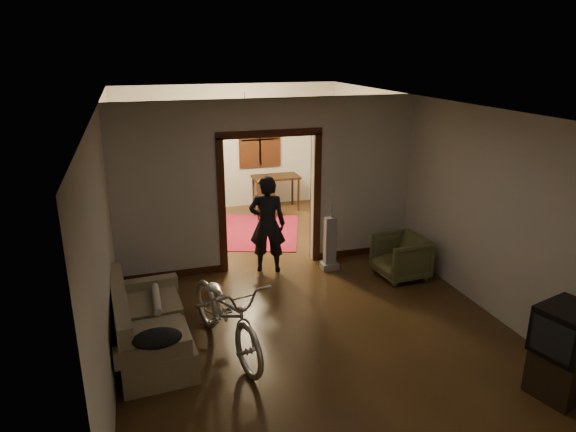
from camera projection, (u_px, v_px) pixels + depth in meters
name	position (u px, v px, depth m)	size (l,w,h in m)	color
floor	(283.00, 282.00, 8.16)	(5.00, 8.50, 0.01)	#352211
ceiling	(282.00, 103.00, 7.28)	(5.00, 8.50, 0.01)	white
wall_back	(229.00, 147.00, 11.58)	(5.00, 0.02, 2.80)	beige
wall_left	(107.00, 212.00, 7.03)	(0.02, 8.50, 2.80)	beige
wall_right	(428.00, 185.00, 8.41)	(0.02, 8.50, 2.80)	beige
partition_wall	(269.00, 185.00, 8.40)	(5.00, 0.14, 2.80)	beige
door_casing	(270.00, 203.00, 8.49)	(1.74, 0.20, 2.32)	#35180C
far_window	(260.00, 140.00, 11.69)	(0.98, 0.06, 1.28)	black
chandelier	(245.00, 114.00, 9.69)	(0.24, 0.24, 0.24)	#FFE0A5
light_switch	(330.00, 190.00, 8.67)	(0.08, 0.01, 0.12)	silver
sofa	(150.00, 319.00, 6.21)	(0.81, 1.81, 0.83)	#71694B
rolled_paper	(157.00, 299.00, 6.48)	(0.09, 0.09, 0.74)	beige
jacket	(157.00, 338.00, 5.32)	(0.51, 0.38, 0.15)	black
bicycle	(226.00, 312.00, 6.19)	(0.67, 1.93, 1.01)	silver
armchair	(401.00, 257.00, 8.24)	(0.74, 0.76, 0.69)	brown
tv_stand	(560.00, 374.00, 5.45)	(0.55, 0.50, 0.50)	black
crt_tv	(569.00, 331.00, 5.29)	(0.59, 0.53, 0.51)	black
vacuum	(330.00, 244.00, 8.50)	(0.28, 0.22, 0.91)	gray
person	(267.00, 224.00, 8.34)	(0.59, 0.39, 1.63)	black
oriental_rug	(257.00, 232.00, 10.36)	(1.63, 2.14, 0.02)	maroon
locker	(166.00, 177.00, 11.01)	(0.90, 0.50, 1.79)	#21321E
globe	(163.00, 129.00, 10.69)	(0.28, 0.28, 0.28)	#1E5972
desk	(276.00, 193.00, 11.71)	(1.04, 0.58, 0.77)	black
desk_chair	(264.00, 198.00, 11.11)	(0.39, 0.39, 0.87)	black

